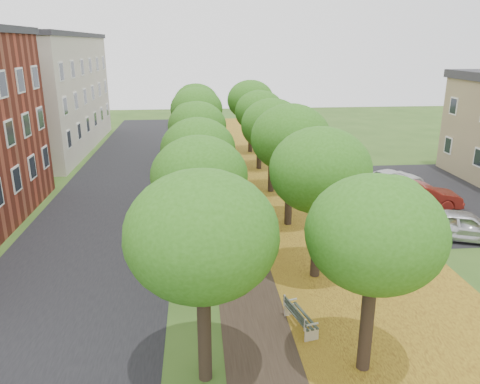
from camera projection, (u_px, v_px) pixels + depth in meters
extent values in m
plane|color=#2D4C19|center=(279.00, 373.00, 14.07)|extent=(120.00, 120.00, 0.00)
cube|color=black|center=(110.00, 211.00, 27.63)|extent=(8.00, 70.00, 0.01)
cube|color=black|center=(236.00, 207.00, 28.30)|extent=(3.20, 70.00, 0.01)
cube|color=#B18E20|center=(317.00, 205.00, 28.75)|extent=(7.50, 70.00, 0.01)
cube|color=black|center=(441.00, 196.00, 30.46)|extent=(9.00, 16.00, 0.01)
cylinder|color=black|center=(204.00, 330.00, 13.38)|extent=(0.40, 0.40, 3.24)
ellipsoid|color=#285E13|center=(202.00, 236.00, 12.50)|extent=(4.02, 4.02, 3.42)
cylinder|color=black|center=(201.00, 245.00, 19.08)|extent=(0.40, 0.40, 3.24)
ellipsoid|color=#285E13|center=(199.00, 176.00, 18.19)|extent=(4.02, 4.02, 3.42)
cylinder|color=black|center=(199.00, 199.00, 24.77)|extent=(0.40, 0.40, 3.24)
ellipsoid|color=#285E13|center=(198.00, 144.00, 23.88)|extent=(4.02, 4.02, 3.42)
cylinder|color=black|center=(198.00, 170.00, 30.46)|extent=(0.40, 0.40, 3.24)
ellipsoid|color=#285E13|center=(197.00, 125.00, 29.57)|extent=(4.02, 4.02, 3.42)
cylinder|color=black|center=(198.00, 150.00, 36.15)|extent=(0.40, 0.40, 3.24)
ellipsoid|color=#285E13|center=(197.00, 112.00, 35.26)|extent=(4.02, 4.02, 3.42)
cylinder|color=black|center=(197.00, 135.00, 41.84)|extent=(0.40, 0.40, 3.24)
ellipsoid|color=#285E13|center=(196.00, 102.00, 40.96)|extent=(4.02, 4.02, 3.42)
cylinder|color=black|center=(367.00, 321.00, 13.81)|extent=(0.40, 0.40, 3.24)
ellipsoid|color=#285E13|center=(376.00, 230.00, 12.93)|extent=(4.02, 4.02, 3.42)
cylinder|color=black|center=(316.00, 240.00, 19.51)|extent=(0.40, 0.40, 3.24)
ellipsoid|color=#285E13|center=(320.00, 173.00, 18.62)|extent=(4.02, 4.02, 3.42)
cylinder|color=black|center=(289.00, 196.00, 25.20)|extent=(0.40, 0.40, 3.24)
ellipsoid|color=#285E13|center=(290.00, 142.00, 24.31)|extent=(4.02, 4.02, 3.42)
cylinder|color=black|center=(271.00, 168.00, 30.89)|extent=(0.40, 0.40, 3.24)
ellipsoid|color=#285E13|center=(272.00, 124.00, 30.00)|extent=(4.02, 4.02, 3.42)
cylinder|color=black|center=(259.00, 148.00, 36.58)|extent=(0.40, 0.40, 3.24)
ellipsoid|color=#285E13|center=(260.00, 111.00, 35.69)|extent=(4.02, 4.02, 3.42)
cylinder|color=black|center=(250.00, 134.00, 42.27)|extent=(0.40, 0.40, 3.24)
ellipsoid|color=#285E13|center=(251.00, 102.00, 41.39)|extent=(4.02, 4.02, 3.42)
cube|color=beige|center=(32.00, 95.00, 42.34)|extent=(10.00, 20.00, 10.00)
cube|color=#2D2D33|center=(24.00, 35.00, 40.76)|extent=(10.30, 20.30, 0.40)
cube|color=#262F27|center=(301.00, 316.00, 16.20)|extent=(0.87, 1.85, 0.04)
cube|color=#262F27|center=(294.00, 311.00, 16.04)|extent=(0.46, 1.75, 0.26)
cube|color=silver|center=(312.00, 335.00, 15.53)|extent=(0.50, 0.18, 0.45)
cube|color=silver|center=(291.00, 310.00, 17.01)|extent=(0.50, 0.18, 0.45)
cube|color=silver|center=(312.00, 324.00, 15.41)|extent=(0.45, 0.16, 0.04)
cube|color=silver|center=(291.00, 300.00, 16.88)|extent=(0.45, 0.16, 0.04)
imported|color=silver|center=(464.00, 225.00, 23.45)|extent=(4.76, 3.21, 1.51)
imported|color=maroon|center=(420.00, 196.00, 27.97)|extent=(4.83, 2.15, 1.54)
imported|color=#2E2E33|center=(418.00, 196.00, 28.26)|extent=(4.61, 2.08, 1.31)
imported|color=silver|center=(392.00, 179.00, 31.92)|extent=(4.97, 3.43, 1.26)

